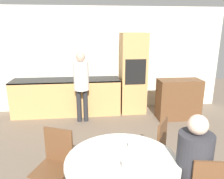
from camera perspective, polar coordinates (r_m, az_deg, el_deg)
name	(u,v)px	position (r m, az deg, el deg)	size (l,w,h in m)	color
wall_back	(104,60)	(5.65, -2.15, 7.79)	(6.19, 0.05, 2.60)	beige
kitchen_counter	(67,96)	(5.51, -11.67, -1.76)	(2.60, 0.60, 0.88)	tan
oven_unit	(133,74)	(5.47, 5.49, 4.16)	(0.62, 0.59, 1.98)	tan
sideboard	(178,99)	(5.36, 16.97, -2.46)	(0.99, 0.45, 0.94)	brown
dining_table	(122,179)	(2.53, 2.54, -22.35)	(1.20, 1.20, 0.76)	brown
chair_far_left	(56,161)	(2.89, -14.53, -17.71)	(0.53, 0.53, 0.91)	brown
chair_far_right	(154,145)	(3.18, 11.04, -14.13)	(0.56, 0.56, 0.91)	brown
person_seated	(195,166)	(2.48, 20.75, -18.13)	(0.35, 0.42, 1.29)	#262628
person_standing	(81,80)	(4.86, -8.02, 2.51)	(0.33, 0.33, 1.59)	#262628
cup	(125,165)	(2.25, 3.49, -19.18)	(0.07, 0.07, 0.08)	white
bowl_near	(114,151)	(2.50, 0.54, -15.74)	(0.13, 0.13, 0.04)	silver
bowl_centre	(135,145)	(2.62, 6.13, -14.22)	(0.18, 0.18, 0.04)	silver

